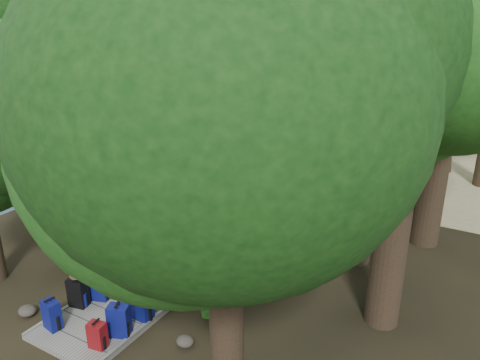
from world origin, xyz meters
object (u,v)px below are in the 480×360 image
Objects in this scene: backpack_right_b at (119,319)px; duffel_right_khaki at (170,287)px; backpack_left_b at (78,291)px; backpack_left_d at (130,262)px; backpack_right_a at (97,334)px; backpack_left_c at (98,281)px; backpack_right_c at (142,304)px; kayak at (280,142)px; suitcase_on_boardwalk at (127,268)px; lone_suitcase_on_sand at (315,165)px; backpack_right_d at (154,293)px; backpack_left_a at (51,313)px; sun_lounger at (406,167)px.

backpack_right_b is 1.66m from duffel_right_khaki.
backpack_left_b is 1.33× the size of backpack_left_d.
backpack_left_d is at bearing 112.17° from backpack_right_a.
backpack_left_c is 1.21× the size of backpack_right_c.
backpack_right_c is at bearing -71.39° from kayak.
lone_suitcase_on_sand is at bearing 77.68° from suitcase_on_boardwalk.
backpack_right_c reaches higher than backpack_right_d.
backpack_left_a is 1.17× the size of suitcase_on_boardwalk.
backpack_left_c is 1.16× the size of backpack_right_b.
backpack_right_b is 1.04× the size of backpack_right_c.
backpack_left_d is at bearing -123.97° from sun_lounger.
sun_lounger is (4.38, 13.07, -0.16)m from backpack_left_b.
lone_suitcase_on_sand is at bearing 73.82° from backpack_left_b.
backpack_right_b is at bearing 32.00° from backpack_left_a.
backpack_left_a is at bearing -137.42° from duffel_right_khaki.
kayak is (-3.41, 13.58, -0.22)m from backpack_right_d.
lone_suitcase_on_sand reaches higher than duffel_right_khaki.
backpack_left_c is at bearing 128.79° from backpack_right_b.
backpack_left_c reaches higher than backpack_right_b.
backpack_left_b is at bearing -131.61° from backpack_left_c.
backpack_left_a reaches higher than backpack_right_d.
backpack_left_a is 1.26m from backpack_right_a.
backpack_right_b is at bearing -42.82° from backpack_left_d.
duffel_right_khaki is at bearing 67.56° from backpack_right_b.
kayak is at bearing 79.28° from backpack_left_c.
backpack_left_b reaches higher than sun_lounger.
backpack_left_b is 1.20× the size of duffel_right_khaki.
backpack_left_c is 1.66× the size of backpack_right_d.
backpack_right_b reaches higher than backpack_left_b.
backpack_left_b is at bearing -104.87° from suitcase_on_boardwalk.
backpack_left_d is 0.74× the size of backpack_right_b.
backpack_left_d is 0.34m from suitcase_on_boardwalk.
backpack_right_c is 14.57m from kayak.
backpack_left_d is (-0.16, 1.22, -0.16)m from backpack_left_c.
backpack_right_b reaches higher than sun_lounger.
backpack_left_a reaches higher than backpack_left_d.
duffel_right_khaki is at bearing 15.49° from backpack_left_c.
backpack_left_c is 1.38m from backpack_right_c.
duffel_right_khaki is at bearing -70.55° from kayak.
backpack_right_c is (1.37, -0.07, -0.08)m from backpack_left_c.
suitcase_on_boardwalk is at bearing 71.57° from backpack_left_b.
lone_suitcase_on_sand reaches higher than kayak.
suitcase_on_boardwalk is 0.21× the size of kayak.
backpack_right_b reaches higher than lone_suitcase_on_sand.
duffel_right_khaki is (1.48, -0.29, -0.07)m from backpack_left_d.
sun_lounger is (4.23, 13.90, -0.14)m from backpack_left_a.
kayak is (-2.15, 15.32, -0.31)m from backpack_left_a.
backpack_left_d is 0.91× the size of duffel_right_khaki.
suitcase_on_boardwalk is (0.03, 2.18, -0.05)m from backpack_left_a.
backpack_right_a is 14.16m from sun_lounger.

